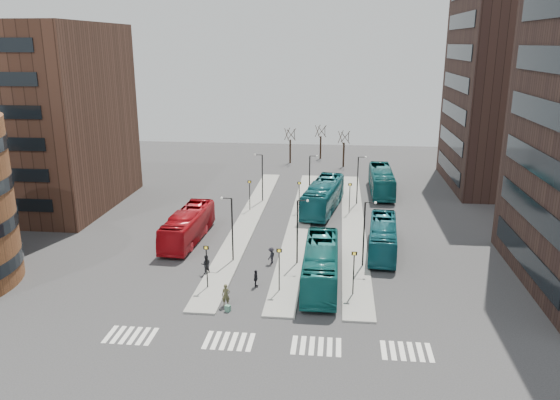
# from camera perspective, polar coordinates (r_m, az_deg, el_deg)

# --- Properties ---
(ground) EXTENTS (160.00, 160.00, 0.00)m
(ground) POSITION_cam_1_polar(r_m,az_deg,el_deg) (35.36, -5.02, -17.85)
(ground) COLOR #2C2C2E
(ground) RESTS_ON ground
(island_left) EXTENTS (2.50, 45.00, 0.15)m
(island_left) POSITION_cam_1_polar(r_m,az_deg,el_deg) (62.73, -3.38, -2.16)
(island_left) COLOR gray
(island_left) RESTS_ON ground
(island_mid) EXTENTS (2.50, 45.00, 0.15)m
(island_mid) POSITION_cam_1_polar(r_m,az_deg,el_deg) (62.05, 2.09, -2.35)
(island_mid) COLOR gray
(island_mid) RESTS_ON ground
(island_right) EXTENTS (2.50, 45.00, 0.15)m
(island_right) POSITION_cam_1_polar(r_m,az_deg,el_deg) (61.94, 7.64, -2.52)
(island_right) COLOR gray
(island_right) RESTS_ON ground
(suitcase) EXTENTS (0.48, 0.43, 0.49)m
(suitcase) POSITION_cam_1_polar(r_m,az_deg,el_deg) (42.54, -5.49, -11.20)
(suitcase) COLOR navy
(suitcase) RESTS_ON ground
(red_bus) EXTENTS (3.11, 11.55, 3.19)m
(red_bus) POSITION_cam_1_polar(r_m,az_deg,el_deg) (56.95, -9.60, -2.67)
(red_bus) COLOR #AC0D15
(red_bus) RESTS_ON ground
(teal_bus_a) EXTENTS (2.85, 12.02, 3.35)m
(teal_bus_a) POSITION_cam_1_polar(r_m,az_deg,el_deg) (46.49, 4.28, -6.77)
(teal_bus_a) COLOR #13605F
(teal_bus_a) RESTS_ON ground
(teal_bus_b) EXTENTS (5.07, 13.22, 3.59)m
(teal_bus_b) POSITION_cam_1_polar(r_m,az_deg,el_deg) (66.40, 4.54, 0.41)
(teal_bus_b) COLOR #145E67
(teal_bus_b) RESTS_ON ground
(teal_bus_c) EXTENTS (3.33, 10.90, 2.99)m
(teal_bus_c) POSITION_cam_1_polar(r_m,az_deg,el_deg) (54.18, 10.69, -3.82)
(teal_bus_c) COLOR #145B67
(teal_bus_c) RESTS_ON ground
(teal_bus_d) EXTENTS (2.86, 12.17, 3.39)m
(teal_bus_d) POSITION_cam_1_polar(r_m,az_deg,el_deg) (75.23, 10.55, 1.98)
(teal_bus_d) COLOR #135B5F
(teal_bus_d) RESTS_ON ground
(traveller) EXTENTS (0.68, 0.47, 1.78)m
(traveller) POSITION_cam_1_polar(r_m,az_deg,el_deg) (43.09, -5.67, -9.87)
(traveller) COLOR #444329
(traveller) RESTS_ON ground
(commuter_a) EXTENTS (0.96, 0.82, 1.73)m
(commuter_a) POSITION_cam_1_polar(r_m,az_deg,el_deg) (48.97, -7.74, -6.68)
(commuter_a) COLOR black
(commuter_a) RESTS_ON ground
(commuter_b) EXTENTS (0.43, 0.91, 1.51)m
(commuter_b) POSITION_cam_1_polar(r_m,az_deg,el_deg) (46.08, -2.54, -8.20)
(commuter_b) COLOR black
(commuter_b) RESTS_ON ground
(commuter_c) EXTENTS (0.91, 1.15, 1.55)m
(commuter_c) POSITION_cam_1_polar(r_m,az_deg,el_deg) (50.72, -0.91, -5.81)
(commuter_c) COLOR black
(commuter_c) RESTS_ON ground
(crosswalk_stripes) EXTENTS (22.35, 2.40, 0.01)m
(crosswalk_stripes) POSITION_cam_1_polar(r_m,az_deg,el_deg) (38.44, -1.20, -14.74)
(crosswalk_stripes) COLOR silver
(crosswalk_stripes) RESTS_ON ground
(office_block) EXTENTS (25.00, 20.12, 22.00)m
(office_block) POSITION_cam_1_polar(r_m,az_deg,el_deg) (74.91, -26.48, 7.77)
(office_block) COLOR #452B20
(office_block) RESTS_ON ground
(tower_far) EXTENTS (20.12, 20.00, 30.00)m
(tower_far) POSITION_cam_1_polar(r_m,az_deg,el_deg) (83.00, 24.87, 11.41)
(tower_far) COLOR #31201B
(tower_far) RESTS_ON ground
(sign_poles) EXTENTS (12.45, 22.12, 3.65)m
(sign_poles) POSITION_cam_1_polar(r_m,az_deg,el_deg) (54.72, 1.17, -2.33)
(sign_poles) COLOR black
(sign_poles) RESTS_ON ground
(lamp_posts) EXTENTS (14.04, 20.24, 6.12)m
(lamp_posts) POSITION_cam_1_polar(r_m,az_deg,el_deg) (59.07, 2.60, 0.25)
(lamp_posts) COLOR black
(lamp_posts) RESTS_ON ground
(bare_trees) EXTENTS (10.97, 8.14, 5.90)m
(bare_trees) POSITION_cam_1_polar(r_m,az_deg,el_deg) (93.01, 3.99, 5.56)
(bare_trees) COLOR black
(bare_trees) RESTS_ON ground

